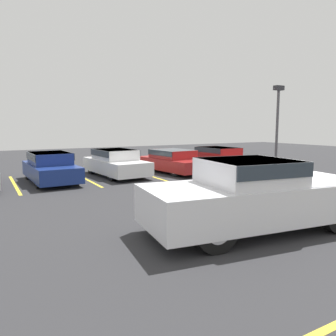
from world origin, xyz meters
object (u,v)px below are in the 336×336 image
object	(u,v)px
parked_sedan_c	(116,162)
parked_sedan_e	(219,157)
parked_sedan_b	(50,167)
wheel_stop_curb	(127,167)
light_post	(278,114)
parked_sedan_d	(173,160)
pickup_truck	(258,194)

from	to	relation	value
parked_sedan_c	parked_sedan_e	distance (m)	6.08
parked_sedan_b	wheel_stop_curb	size ratio (longest dim) A/B	2.38
light_post	wheel_stop_curb	bearing A→B (deg)	168.28
parked_sedan_e	wheel_stop_curb	xyz separation A→B (m)	(-4.39, 3.01, -0.59)
parked_sedan_d	wheel_stop_curb	bearing A→B (deg)	-160.51
parked_sedan_b	parked_sedan_e	world-z (taller)	parked_sedan_b
wheel_stop_curb	parked_sedan_c	bearing A→B (deg)	-122.68
parked_sedan_d	parked_sedan_e	xyz separation A→B (m)	(2.99, -0.04, 0.02)
pickup_truck	light_post	world-z (taller)	light_post
parked_sedan_c	parked_sedan_e	xyz separation A→B (m)	(6.07, -0.39, -0.03)
parked_sedan_c	parked_sedan_e	bearing A→B (deg)	82.31
parked_sedan_b	parked_sedan_e	distance (m)	9.17
pickup_truck	light_post	distance (m)	15.75
parked_sedan_d	light_post	distance (m)	9.07
parked_sedan_c	parked_sedan_e	world-z (taller)	parked_sedan_c
pickup_truck	parked_sedan_d	distance (m)	9.80
parked_sedan_b	pickup_truck	bearing A→B (deg)	15.97
parked_sedan_b	wheel_stop_curb	distance (m)	5.63
pickup_truck	parked_sedan_e	size ratio (longest dim) A/B	1.23
parked_sedan_e	light_post	xyz separation A→B (m)	(5.66, 0.93, 2.60)
parked_sedan_e	light_post	distance (m)	6.29
parked_sedan_c	parked_sedan_d	xyz separation A→B (m)	(3.08, -0.35, -0.05)
pickup_truck	parked_sedan_e	distance (m)	11.09
parked_sedan_b	light_post	distance (m)	15.07
wheel_stop_curb	pickup_truck	bearing A→B (deg)	-98.12
light_post	parked_sedan_b	bearing A→B (deg)	-176.85
parked_sedan_b	parked_sedan_c	xyz separation A→B (m)	(3.10, 0.28, 0.00)
pickup_truck	parked_sedan_c	size ratio (longest dim) A/B	1.27
wheel_stop_curb	light_post	bearing A→B (deg)	-11.72
parked_sedan_d	parked_sedan_e	distance (m)	2.99
parked_sedan_c	wheel_stop_curb	size ratio (longest dim) A/B	2.49
parked_sedan_c	wheel_stop_curb	bearing A→B (deg)	143.31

